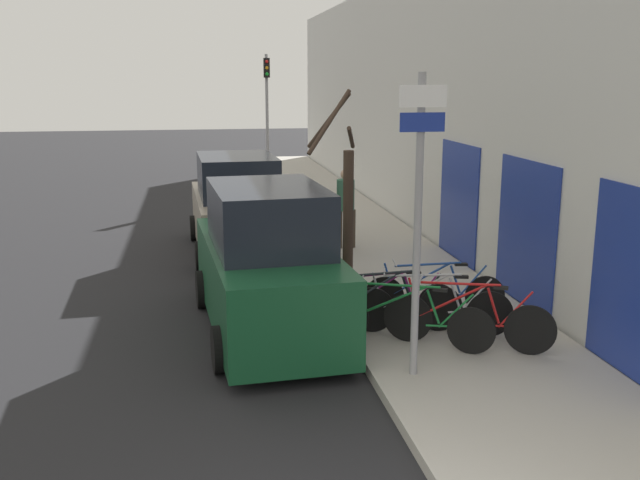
# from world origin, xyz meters

# --- Properties ---
(ground_plane) EXTENTS (80.00, 80.00, 0.00)m
(ground_plane) POSITION_xyz_m (0.00, 11.20, 0.00)
(ground_plane) COLOR black
(sidewalk_curb) EXTENTS (3.20, 32.00, 0.15)m
(sidewalk_curb) POSITION_xyz_m (2.60, 14.00, 0.07)
(sidewalk_curb) COLOR #ADA89E
(sidewalk_curb) RESTS_ON ground
(building_facade) EXTENTS (0.23, 32.00, 6.50)m
(building_facade) POSITION_xyz_m (4.35, 13.92, 3.23)
(building_facade) COLOR silver
(building_facade) RESTS_ON ground
(signpost) EXTENTS (0.58, 0.12, 3.81)m
(signpost) POSITION_xyz_m (1.53, 4.01, 2.26)
(signpost) COLOR #939399
(signpost) RESTS_ON sidewalk_curb
(bicycle_0) EXTENTS (2.16, 1.14, 0.98)m
(bicycle_0) POSITION_xyz_m (2.54, 4.75, 0.56)
(bicycle_0) COLOR black
(bicycle_0) RESTS_ON sidewalk_curb
(bicycle_1) EXTENTS (2.17, 1.27, 0.93)m
(bicycle_1) POSITION_xyz_m (1.73, 4.98, 0.55)
(bicycle_1) COLOR black
(bicycle_1) RESTS_ON sidewalk_curb
(bicycle_2) EXTENTS (2.34, 0.76, 0.95)m
(bicycle_2) POSITION_xyz_m (2.21, 5.38, 0.55)
(bicycle_2) COLOR black
(bicycle_2) RESTS_ON sidewalk_curb
(bicycle_3) EXTENTS (2.39, 0.44, 0.97)m
(bicycle_3) POSITION_xyz_m (1.55, 5.54, 0.56)
(bicycle_3) COLOR black
(bicycle_3) RESTS_ON sidewalk_curb
(bicycle_4) EXTENTS (2.19, 0.44, 0.89)m
(bicycle_4) POSITION_xyz_m (1.68, 5.78, 0.53)
(bicycle_4) COLOR black
(bicycle_4) RESTS_ON sidewalk_curb
(bicycle_5) EXTENTS (2.26, 0.50, 0.89)m
(bicycle_5) POSITION_xyz_m (2.55, 6.20, 0.53)
(bicycle_5) COLOR black
(bicycle_5) RESTS_ON sidewalk_curb
(parked_car_0) EXTENTS (2.23, 4.74, 2.33)m
(parked_car_0) POSITION_xyz_m (-0.12, 6.29, 1.05)
(parked_car_0) COLOR #144728
(parked_car_0) RESTS_ON ground
(parked_car_1) EXTENTS (2.17, 4.66, 2.22)m
(parked_car_1) POSITION_xyz_m (-0.27, 11.59, 1.00)
(parked_car_1) COLOR gray
(parked_car_1) RESTS_ON ground
(pedestrian_near) EXTENTS (0.47, 0.39, 1.77)m
(pedestrian_near) POSITION_xyz_m (2.10, 11.02, 1.18)
(pedestrian_near) COLOR #4C3D2D
(pedestrian_near) RESTS_ON sidewalk_curb
(street_tree) EXTENTS (1.12, 1.41, 3.55)m
(street_tree) POSITION_xyz_m (1.50, 8.18, 1.71)
(street_tree) COLOR #3D2D23
(street_tree) RESTS_ON sidewalk_curb
(traffic_light) EXTENTS (0.20, 0.30, 4.50)m
(traffic_light) POSITION_xyz_m (1.32, 20.24, 3.03)
(traffic_light) COLOR #939399
(traffic_light) RESTS_ON sidewalk_curb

